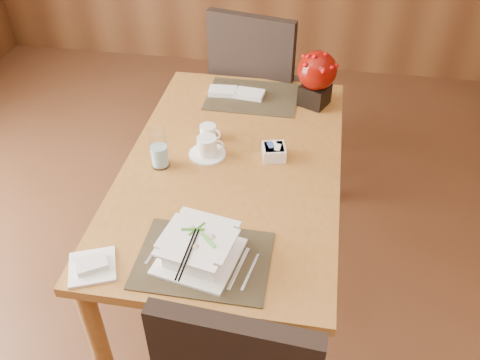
% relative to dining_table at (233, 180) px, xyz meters
% --- Properties ---
extents(dining_table, '(0.90, 1.50, 0.75)m').
position_rel_dining_table_xyz_m(dining_table, '(0.00, 0.00, 0.00)').
color(dining_table, '#A46B2D').
rests_on(dining_table, ground).
extents(placemat_near, '(0.45, 0.33, 0.01)m').
position_rel_dining_table_xyz_m(placemat_near, '(0.00, -0.55, 0.10)').
color(placemat_near, black).
rests_on(placemat_near, dining_table).
extents(placemat_far, '(0.45, 0.33, 0.01)m').
position_rel_dining_table_xyz_m(placemat_far, '(0.00, 0.55, 0.10)').
color(placemat_far, black).
rests_on(placemat_far, dining_table).
extents(soup_setting, '(0.30, 0.30, 0.10)m').
position_rel_dining_table_xyz_m(soup_setting, '(-0.02, -0.55, 0.15)').
color(soup_setting, white).
rests_on(soup_setting, dining_table).
extents(coffee_cup, '(0.16, 0.16, 0.09)m').
position_rel_dining_table_xyz_m(coffee_cup, '(-0.12, 0.04, 0.14)').
color(coffee_cup, white).
rests_on(coffee_cup, dining_table).
extents(water_glass, '(0.10, 0.10, 0.18)m').
position_rel_dining_table_xyz_m(water_glass, '(-0.29, -0.07, 0.19)').
color(water_glass, silver).
rests_on(water_glass, dining_table).
extents(creamer_jug, '(0.12, 0.12, 0.07)m').
position_rel_dining_table_xyz_m(creamer_jug, '(-0.14, 0.16, 0.13)').
color(creamer_jug, white).
rests_on(creamer_jug, dining_table).
extents(sugar_caddy, '(0.11, 0.11, 0.06)m').
position_rel_dining_table_xyz_m(sugar_caddy, '(0.17, 0.07, 0.13)').
color(sugar_caddy, white).
rests_on(sugar_caddy, dining_table).
extents(berry_decor, '(0.19, 0.19, 0.28)m').
position_rel_dining_table_xyz_m(berry_decor, '(0.31, 0.54, 0.25)').
color(berry_decor, black).
rests_on(berry_decor, dining_table).
extents(napkins_far, '(0.28, 0.11, 0.02)m').
position_rel_dining_table_xyz_m(napkins_far, '(-0.07, 0.55, 0.12)').
color(napkins_far, white).
rests_on(napkins_far, dining_table).
extents(bread_plate, '(0.20, 0.20, 0.01)m').
position_rel_dining_table_xyz_m(bread_plate, '(-0.36, -0.64, 0.10)').
color(bread_plate, white).
rests_on(bread_plate, dining_table).
extents(far_chair, '(0.59, 0.60, 1.07)m').
position_rel_dining_table_xyz_m(far_chair, '(-0.02, 0.92, -0.05)').
color(far_chair, black).
rests_on(far_chair, ground).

